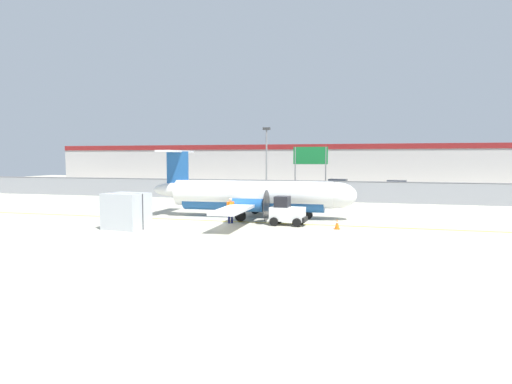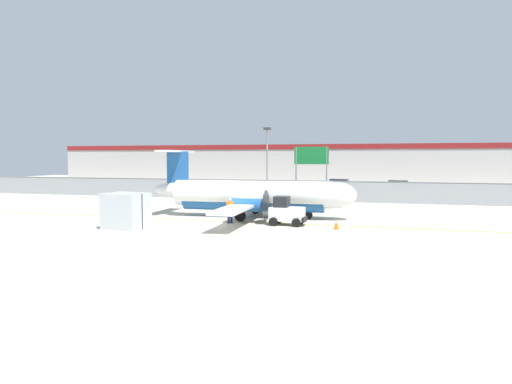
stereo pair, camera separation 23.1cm
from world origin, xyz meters
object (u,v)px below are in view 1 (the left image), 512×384
(commuter_airplane, at_px, (256,196))
(parked_car_3, at_px, (398,187))
(parked_car_2, at_px, (337,185))
(parked_car_0, at_px, (189,186))
(ground_crew_worker, at_px, (230,209))
(traffic_cone_near_left, at_px, (215,209))
(parked_car_1, at_px, (244,187))
(cargo_container, at_px, (126,211))
(baggage_tug, at_px, (287,212))
(apron_light_pole, at_px, (266,158))
(highway_sign, at_px, (310,160))
(traffic_cone_near_right, at_px, (337,224))

(commuter_airplane, relative_size, parked_car_3, 3.69)
(parked_car_2, xyz_separation_m, parked_car_3, (7.31, -1.58, 0.00))
(parked_car_0, height_order, parked_car_2, same)
(commuter_airplane, height_order, parked_car_2, commuter_airplane)
(ground_crew_worker, bearing_deg, parked_car_2, 132.05)
(traffic_cone_near_left, relative_size, parked_car_1, 0.15)
(ground_crew_worker, relative_size, parked_car_1, 0.40)
(cargo_container, xyz_separation_m, parked_car_3, (16.99, 31.99, -0.21))
(parked_car_0, distance_m, parked_car_1, 7.20)
(baggage_tug, relative_size, parked_car_2, 0.55)
(commuter_airplane, bearing_deg, apron_light_pole, 97.99)
(cargo_container, bearing_deg, commuter_airplane, 55.00)
(baggage_tug, distance_m, cargo_container, 10.09)
(parked_car_1, xyz_separation_m, apron_light_pole, (5.03, -9.13, 3.41))
(parked_car_0, bearing_deg, parked_car_1, 177.28)
(parked_car_2, bearing_deg, baggage_tug, 93.76)
(cargo_container, bearing_deg, ground_crew_worker, 42.30)
(parked_car_2, relative_size, apron_light_pole, 0.59)
(parked_car_0, relative_size, parked_car_1, 0.99)
(traffic_cone_near_left, distance_m, highway_sign, 14.89)
(traffic_cone_near_right, height_order, parked_car_0, parked_car_0)
(commuter_airplane, height_order, parked_car_3, commuter_airplane)
(ground_crew_worker, xyz_separation_m, parked_car_3, (11.56, 28.07, -0.06))
(cargo_container, relative_size, parked_car_0, 0.62)
(traffic_cone_near_right, xyz_separation_m, parked_car_1, (-13.19, 23.81, 0.58))
(commuter_airplane, height_order, parked_car_1, commuter_airplane)
(parked_car_2, distance_m, parked_car_3, 7.48)
(baggage_tug, relative_size, cargo_container, 0.91)
(parked_car_1, relative_size, apron_light_pole, 0.58)
(commuter_airplane, height_order, ground_crew_worker, commuter_airplane)
(apron_light_pole, height_order, highway_sign, apron_light_pole)
(apron_light_pole, bearing_deg, parked_car_2, 71.32)
(parked_car_0, relative_size, parked_car_2, 0.98)
(cargo_container, relative_size, parked_car_1, 0.61)
(traffic_cone_near_right, bearing_deg, ground_crew_worker, 174.58)
(baggage_tug, xyz_separation_m, traffic_cone_near_left, (-6.92, 5.25, -0.54))
(traffic_cone_near_left, bearing_deg, commuter_airplane, -28.27)
(commuter_airplane, bearing_deg, parked_car_2, 80.60)
(commuter_airplane, distance_m, traffic_cone_near_left, 4.73)
(traffic_cone_near_right, xyz_separation_m, parked_car_2, (-2.87, 30.33, 0.58))
(parked_car_0, distance_m, highway_sign, 16.80)
(commuter_airplane, bearing_deg, highway_sign, 81.81)
(commuter_airplane, relative_size, cargo_container, 6.15)
(baggage_tug, relative_size, traffic_cone_near_left, 3.71)
(traffic_cone_near_left, bearing_deg, highway_sign, 66.97)
(parked_car_2, height_order, highway_sign, highway_sign)
(commuter_airplane, xyz_separation_m, traffic_cone_near_right, (6.23, -3.90, -1.29))
(baggage_tug, bearing_deg, traffic_cone_near_right, -11.29)
(parked_car_2, bearing_deg, cargo_container, 78.53)
(commuter_airplane, relative_size, highway_sign, 2.92)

